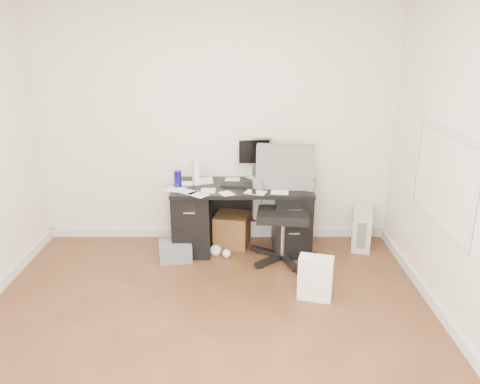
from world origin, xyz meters
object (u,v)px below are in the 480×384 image
object	(u,v)px
desk	(242,216)
pc_tower	(362,227)
keyboard	(240,185)
wicker_basket	(232,229)
office_chair	(283,207)
lcd_monitor	(254,158)

from	to	relation	value
desk	pc_tower	xyz separation A→B (m)	(1.36, 0.07, -0.17)
keyboard	wicker_basket	size ratio (longest dim) A/B	1.09
desk	keyboard	distance (m)	0.36
pc_tower	office_chair	bearing A→B (deg)	-146.06
lcd_monitor	keyboard	bearing A→B (deg)	-123.52
desk	lcd_monitor	size ratio (longest dim) A/B	3.10
keyboard	desk	bearing A→B (deg)	22.69
office_chair	wicker_basket	bearing A→B (deg)	150.86
lcd_monitor	keyboard	size ratio (longest dim) A/B	1.20
pc_tower	desk	bearing A→B (deg)	-163.29
lcd_monitor	keyboard	world-z (taller)	lcd_monitor
lcd_monitor	desk	bearing A→B (deg)	-119.87
office_chair	wicker_basket	world-z (taller)	office_chair
desk	wicker_basket	xyz separation A→B (m)	(-0.11, 0.11, -0.21)
keyboard	office_chair	xyz separation A→B (m)	(0.46, -0.26, -0.15)
lcd_monitor	keyboard	xyz separation A→B (m)	(-0.16, -0.27, -0.23)
lcd_monitor	wicker_basket	xyz separation A→B (m)	(-0.25, -0.15, -0.81)
office_chair	wicker_basket	size ratio (longest dim) A/B	3.27
desk	wicker_basket	bearing A→B (deg)	135.18
desk	keyboard	xyz separation A→B (m)	(-0.03, -0.01, 0.36)
pc_tower	lcd_monitor	bearing A→B (deg)	-175.11
lcd_monitor	wicker_basket	size ratio (longest dim) A/B	1.30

